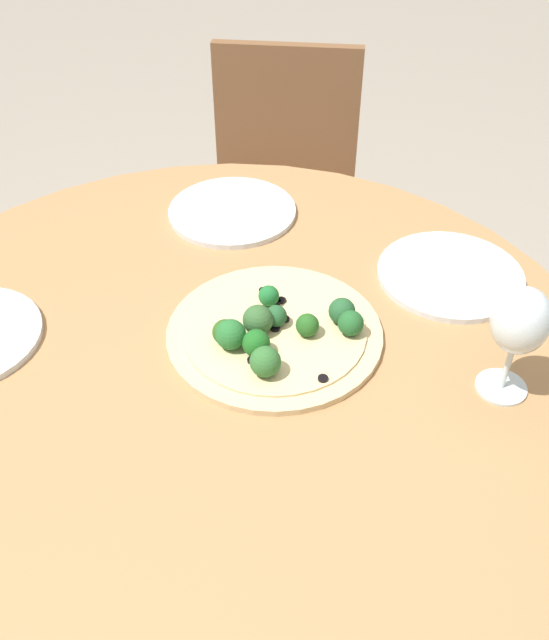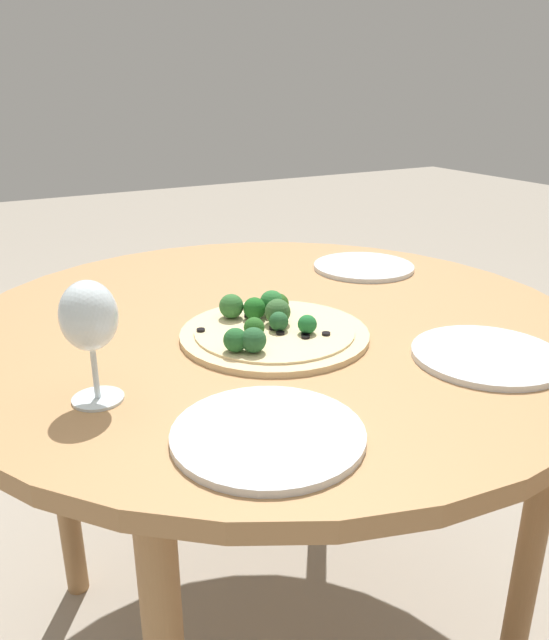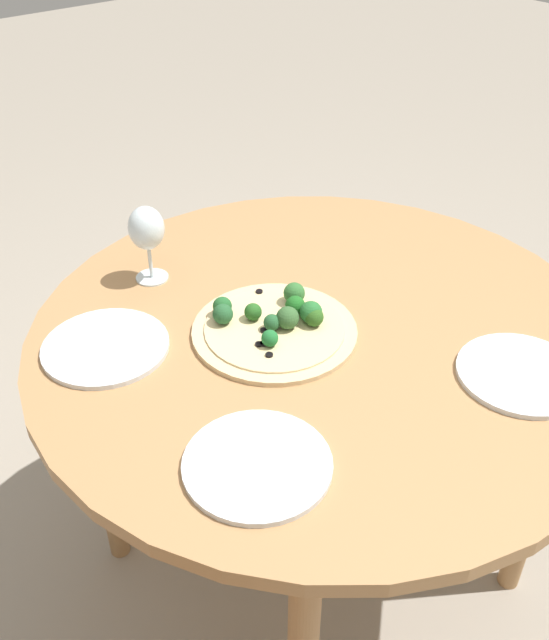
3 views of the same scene
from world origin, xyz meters
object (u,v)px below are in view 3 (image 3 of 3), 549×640
Objects in this scene: plate_side at (257,464)px; wine_glass at (147,230)px; pizza at (276,324)px; plate_near at (106,347)px; plate_far at (521,374)px.

wine_glass is at bearing -15.91° from plate_side.
plate_near is (0.16, 0.28, -0.01)m from pizza.
plate_near and plate_far have the same top height.
pizza is 0.34m from plate_side.
wine_glass is 0.77m from plate_far.
plate_side is at bearing 164.09° from wine_glass.
plate_near is 0.75m from plate_far.
plate_side is (-0.40, -0.04, 0.00)m from plate_near.
pizza is 1.88× the size of wine_glass.
pizza is at bearing -44.35° from plate_side.
wine_glass is 0.27m from plate_near.
plate_far is at bearing -135.58° from plate_near.
plate_near is (-0.15, 0.19, -0.11)m from wine_glass.
plate_near is at bearing 5.05° from plate_side.
wine_glass reaches higher than pizza.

